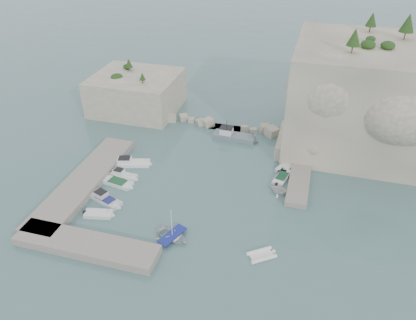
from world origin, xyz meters
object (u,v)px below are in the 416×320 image
(tender_east_b, at_px, (282,179))
(tender_east_c, at_px, (287,167))
(work_boat, at_px, (234,139))
(motorboat_b, at_px, (123,177))
(inflatable_dinghy, at_px, (261,256))
(motorboat_d, at_px, (106,201))
(tender_east_a, at_px, (279,193))
(tender_east_d, at_px, (289,160))
(motorboat_a, at_px, (131,165))
(motorboat_c, at_px, (118,184))
(rowboat, at_px, (172,238))
(motorboat_e, at_px, (99,215))

(tender_east_b, height_order, tender_east_c, same)
(tender_east_b, relative_size, tender_east_c, 0.90)
(tender_east_b, bearing_deg, work_boat, 57.49)
(motorboat_b, relative_size, work_boat, 0.58)
(tender_east_c, bearing_deg, motorboat_b, 135.83)
(inflatable_dinghy, bearing_deg, motorboat_d, 133.41)
(tender_east_a, distance_m, work_boat, 16.55)
(tender_east_a, bearing_deg, work_boat, 47.36)
(tender_east_d, bearing_deg, tender_east_c, 178.10)
(inflatable_dinghy, bearing_deg, tender_east_b, 52.97)
(motorboat_a, distance_m, tender_east_c, 24.80)
(tender_east_b, xyz_separation_m, work_boat, (-9.58, 9.93, 0.00))
(work_boat, bearing_deg, inflatable_dinghy, -68.16)
(motorboat_c, distance_m, tender_east_b, 24.56)
(motorboat_a, distance_m, rowboat, 18.31)
(motorboat_d, bearing_deg, tender_east_b, 47.61)
(inflatable_dinghy, height_order, tender_east_d, tender_east_d)
(motorboat_c, bearing_deg, motorboat_d, -77.81)
(motorboat_c, relative_size, motorboat_e, 1.27)
(motorboat_d, xyz_separation_m, motorboat_e, (0.60, -3.01, 0.00))
(rowboat, bearing_deg, tender_east_a, -20.17)
(motorboat_a, distance_m, tender_east_b, 23.75)
(motorboat_c, distance_m, tender_east_c, 26.27)
(tender_east_b, bearing_deg, motorboat_e, 137.37)
(motorboat_c, relative_size, tender_east_a, 1.65)
(motorboat_a, bearing_deg, tender_east_a, -18.50)
(motorboat_b, distance_m, tender_east_c, 25.53)
(rowboat, distance_m, tender_east_d, 25.06)
(motorboat_a, xyz_separation_m, tender_east_c, (24.04, 6.10, 0.00))
(motorboat_a, relative_size, rowboat, 1.48)
(motorboat_d, distance_m, tender_east_b, 26.06)
(work_boat, bearing_deg, tender_east_a, -52.05)
(motorboat_c, distance_m, motorboat_e, 7.19)
(motorboat_b, height_order, tender_east_a, tender_east_a)
(motorboat_c, relative_size, tender_east_b, 1.07)
(motorboat_a, xyz_separation_m, motorboat_b, (0.38, -3.49, 0.00))
(motorboat_b, xyz_separation_m, motorboat_e, (0.73, -8.94, 0.00))
(motorboat_e, distance_m, tender_east_c, 29.48)
(motorboat_e, height_order, rowboat, rowboat)
(motorboat_c, bearing_deg, tender_east_d, 39.76)
(inflatable_dinghy, distance_m, tender_east_d, 22.02)
(motorboat_a, bearing_deg, tender_east_c, -2.01)
(motorboat_b, height_order, motorboat_e, motorboat_b)
(tender_east_a, bearing_deg, tender_east_d, 9.14)
(tender_east_c, distance_m, tender_east_d, 2.11)
(motorboat_c, relative_size, inflatable_dinghy, 1.43)
(motorboat_b, bearing_deg, work_boat, 53.13)
(motorboat_c, bearing_deg, motorboat_b, 99.50)
(rowboat, xyz_separation_m, tender_east_d, (12.01, 21.99, 0.00))
(motorboat_a, xyz_separation_m, tender_east_d, (24.06, 8.21, 0.00))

